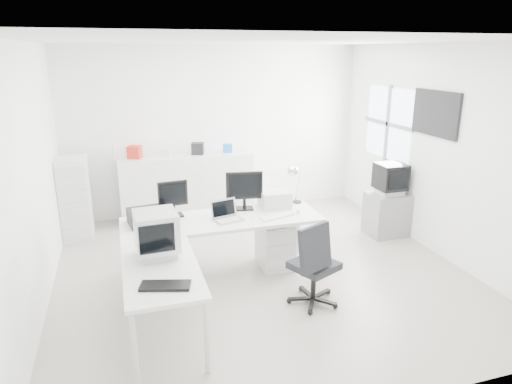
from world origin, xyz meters
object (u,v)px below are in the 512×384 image
object	(u,v)px
sideboard	(187,187)
crt_monitor	(157,234)
lcd_monitor_small	(173,199)
tv_cabinet	(387,214)
crt_tv	(390,179)
laser_printer	(275,199)
office_chair	(314,261)
drawer_pedestal	(275,244)
inkjet_printer	(150,216)
lcd_monitor_large	(244,191)
laptop	(228,211)
filing_cabinet	(75,198)
side_desk	(163,302)
main_desk	(223,247)

from	to	relation	value
sideboard	crt_monitor	bearing A→B (deg)	-103.99
lcd_monitor_small	crt_monitor	bearing A→B (deg)	-111.01
tv_cabinet	crt_tv	size ratio (longest dim) A/B	1.29
laser_printer	office_chair	distance (m)	1.22
lcd_monitor_small	sideboard	distance (m)	2.04
drawer_pedestal	tv_cabinet	xyz separation A→B (m)	(1.99, 0.52, 0.02)
inkjet_printer	lcd_monitor_large	size ratio (longest dim) A/B	0.99
laptop	filing_cabinet	bearing A→B (deg)	119.77
drawer_pedestal	filing_cabinet	bearing A→B (deg)	144.42
tv_cabinet	crt_tv	bearing A→B (deg)	0.00
drawer_pedestal	lcd_monitor_small	xyz separation A→B (m)	(-1.25, 0.20, 0.68)
side_desk	crt_tv	world-z (taller)	crt_tv
lcd_monitor_small	lcd_monitor_large	world-z (taller)	lcd_monitor_large
inkjet_printer	lcd_monitor_large	distance (m)	1.22
lcd_monitor_large	filing_cabinet	distance (m)	2.71
crt_tv	filing_cabinet	world-z (taller)	filing_cabinet
lcd_monitor_small	main_desk	bearing A→B (deg)	-30.20
lcd_monitor_large	crt_tv	xyz separation A→B (m)	(2.34, 0.32, -0.12)
drawer_pedestal	inkjet_printer	xyz separation A→B (m)	(-1.55, 0.05, 0.54)
inkjet_printer	lcd_monitor_large	bearing A→B (deg)	-0.72
inkjet_printer	crt_monitor	size ratio (longest dim) A/B	1.03
inkjet_printer	office_chair	bearing A→B (deg)	-40.15
sideboard	filing_cabinet	size ratio (longest dim) A/B	1.77
laser_printer	crt_tv	distance (m)	1.97
side_desk	tv_cabinet	world-z (taller)	side_desk
crt_monitor	tv_cabinet	xyz separation A→B (m)	(3.54, 1.42, -0.66)
side_desk	inkjet_printer	world-z (taller)	inkjet_printer
lcd_monitor_small	laptop	size ratio (longest dim) A/B	1.20
lcd_monitor_large	laptop	size ratio (longest dim) A/B	1.28
main_desk	lcd_monitor_small	size ratio (longest dim) A/B	5.32
inkjet_printer	laser_printer	distance (m)	1.60
office_chair	tv_cabinet	size ratio (longest dim) A/B	1.55
laptop	tv_cabinet	size ratio (longest dim) A/B	0.58
side_desk	crt_tv	distance (m)	3.95
drawer_pedestal	office_chair	size ratio (longest dim) A/B	0.60
sideboard	filing_cabinet	distance (m)	1.75
main_desk	filing_cabinet	distance (m)	2.59
inkjet_printer	laser_printer	bearing A→B (deg)	-3.56
lcd_monitor_small	filing_cabinet	bearing A→B (deg)	122.51
laser_printer	sideboard	world-z (taller)	sideboard
drawer_pedestal	filing_cabinet	xyz separation A→B (m)	(-2.51, 1.79, 0.31)
main_desk	crt_tv	bearing A→B (deg)	11.89
laptop	tv_cabinet	distance (m)	2.78
office_chair	filing_cabinet	size ratio (longest dim) A/B	0.82
laser_printer	filing_cabinet	size ratio (longest dim) A/B	0.31
inkjet_printer	sideboard	world-z (taller)	sideboard
lcd_monitor_small	crt_monitor	distance (m)	1.14
side_desk	laser_printer	size ratio (longest dim) A/B	3.73
drawer_pedestal	crt_monitor	distance (m)	1.92
inkjet_printer	office_chair	xyz separation A→B (m)	(1.65, -1.04, -0.34)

